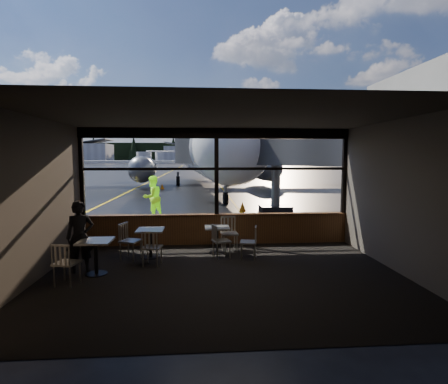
{
  "coord_description": "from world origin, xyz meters",
  "views": [
    {
      "loc": [
        -0.53,
        -10.47,
        2.62
      ],
      "look_at": [
        0.3,
        1.0,
        1.5
      ],
      "focal_mm": 28.0,
      "sensor_mm": 36.0,
      "label": 1
    }
  ],
  "objects": [
    {
      "name": "carpet_floor",
      "position": [
        0.0,
        -3.0,
        0.01
      ],
      "size": [
        8.0,
        6.0,
        0.01
      ],
      "primitive_type": "cube",
      "color": "black",
      "rests_on": "ground"
    },
    {
      "name": "wall_right",
      "position": [
        4.0,
        -3.0,
        1.75
      ],
      "size": [
        0.04,
        6.0,
        3.5
      ],
      "primitive_type": "cube",
      "color": "#514941",
      "rests_on": "ground"
    },
    {
      "name": "cone_nose",
      "position": [
        1.62,
        6.52,
        0.24
      ],
      "size": [
        0.34,
        0.34,
        0.47
      ],
      "primitive_type": "cone",
      "color": "#E74807",
      "rests_on": "ground_plane"
    },
    {
      "name": "wall_back",
      "position": [
        0.0,
        -6.0,
        1.75
      ],
      "size": [
        8.0,
        0.04,
        3.5
      ],
      "primitive_type": "cube",
      "color": "#514941",
      "rests_on": "ground"
    },
    {
      "name": "ceiling",
      "position": [
        0.0,
        -3.0,
        3.5
      ],
      "size": [
        8.0,
        6.0,
        0.04
      ],
      "primitive_type": "cube",
      "color": "#38332D",
      "rests_on": "ground"
    },
    {
      "name": "window_header",
      "position": [
        0.0,
        0.0,
        3.35
      ],
      "size": [
        8.0,
        0.18,
        0.3
      ],
      "primitive_type": "cube",
      "color": "black",
      "rests_on": "ground"
    },
    {
      "name": "chair_near_w",
      "position": [
        0.05,
        -1.54,
        0.45
      ],
      "size": [
        0.6,
        0.6,
        0.9
      ],
      "primitive_type": null,
      "rotation": [
        0.0,
        0.0,
        -1.3
      ],
      "color": "beige",
      "rests_on": "carpet_floor"
    },
    {
      "name": "mullion_left",
      "position": [
        -3.95,
        0.0,
        2.2
      ],
      "size": [
        0.12,
        0.12,
        2.6
      ],
      "primitive_type": "cube",
      "color": "black",
      "rests_on": "ground"
    },
    {
      "name": "chair_near_n",
      "position": [
        0.32,
        -0.8,
        0.48
      ],
      "size": [
        0.57,
        0.57,
        0.97
      ],
      "primitive_type": null,
      "rotation": [
        0.0,
        0.0,
        3.22
      ],
      "color": "beige",
      "rests_on": "carpet_floor"
    },
    {
      "name": "mullion_centre",
      "position": [
        0.0,
        0.0,
        2.2
      ],
      "size": [
        0.12,
        0.12,
        2.6
      ],
      "primitive_type": "cube",
      "color": "black",
      "rests_on": "ground"
    },
    {
      "name": "mullion_right",
      "position": [
        3.95,
        0.0,
        2.2
      ],
      "size": [
        0.12,
        0.12,
        2.6
      ],
      "primitive_type": "cube",
      "color": "black",
      "rests_on": "ground"
    },
    {
      "name": "fuel_tank_b",
      "position": [
        -20.0,
        182.0,
        3.0
      ],
      "size": [
        8.0,
        8.0,
        6.0
      ],
      "primitive_type": "cylinder",
      "color": "silver",
      "rests_on": "ground_plane"
    },
    {
      "name": "passenger",
      "position": [
        -3.26,
        -2.4,
        0.82
      ],
      "size": [
        0.7,
        0.58,
        1.65
      ],
      "primitive_type": "imported",
      "rotation": [
        0.0,
        0.0,
        0.36
      ],
      "color": "black",
      "rests_on": "carpet_floor"
    },
    {
      "name": "ground_crew",
      "position": [
        -2.53,
        4.67,
        0.93
      ],
      "size": [
        1.14,
        1.14,
        1.86
      ],
      "primitive_type": "imported",
      "rotation": [
        0.0,
        0.0,
        3.92
      ],
      "color": "#BFF219",
      "rests_on": "ground_plane"
    },
    {
      "name": "wall_left",
      "position": [
        -4.0,
        -3.0,
        1.75
      ],
      "size": [
        0.04,
        6.0,
        3.5
      ],
      "primitive_type": "cube",
      "color": "#514941",
      "rests_on": "ground"
    },
    {
      "name": "chair_near_e",
      "position": [
        0.74,
        -1.66,
        0.44
      ],
      "size": [
        0.56,
        0.56,
        0.88
      ],
      "primitive_type": null,
      "rotation": [
        0.0,
        0.0,
        1.37
      ],
      "color": "#BBB6A8",
      "rests_on": "carpet_floor"
    },
    {
      "name": "cafe_table_left",
      "position": [
        -2.85,
        -2.62,
        0.4
      ],
      "size": [
        0.72,
        0.72,
        0.79
      ],
      "primitive_type": null,
      "color": "gray",
      "rests_on": "carpet_floor"
    },
    {
      "name": "fuel_tank_c",
      "position": [
        -10.0,
        182.0,
        3.0
      ],
      "size": [
        8.0,
        8.0,
        6.0
      ],
      "primitive_type": "cylinder",
      "color": "silver",
      "rests_on": "ground_plane"
    },
    {
      "name": "cafe_table_near",
      "position": [
        -0.04,
        -1.02,
        0.37
      ],
      "size": [
        0.67,
        0.67,
        0.74
      ],
      "primitive_type": null,
      "color": "#A9A59C",
      "rests_on": "carpet_floor"
    },
    {
      "name": "treeline",
      "position": [
        0.0,
        210.0,
        6.0
      ],
      "size": [
        360.0,
        3.0,
        12.0
      ],
      "primitive_type": "cube",
      "color": "black",
      "rests_on": "ground_plane"
    },
    {
      "name": "window_sill",
      "position": [
        0.0,
        0.0,
        0.45
      ],
      "size": [
        8.0,
        0.28,
        0.9
      ],
      "primitive_type": "cube",
      "color": "#522F18",
      "rests_on": "ground"
    },
    {
      "name": "chair_mid_s",
      "position": [
        -1.68,
        -2.05,
        0.45
      ],
      "size": [
        0.58,
        0.58,
        0.9
      ],
      "primitive_type": null,
      "rotation": [
        0.0,
        0.0,
        -0.19
      ],
      "color": "beige",
      "rests_on": "carpet_floor"
    },
    {
      "name": "chair_left_s",
      "position": [
        -3.26,
        -3.24,
        0.46
      ],
      "size": [
        0.6,
        0.6,
        0.91
      ],
      "primitive_type": null,
      "rotation": [
        0.0,
        0.0,
        -0.23
      ],
      "color": "#BBB4A8",
      "rests_on": "carpet_floor"
    },
    {
      "name": "chair_mid_w",
      "position": [
        -2.3,
        -1.48,
        0.48
      ],
      "size": [
        0.67,
        0.67,
        0.96
      ],
      "primitive_type": null,
      "rotation": [
        0.0,
        0.0,
        -1.93
      ],
      "color": "#BAB4A8",
      "rests_on": "carpet_floor"
    },
    {
      "name": "cone_wing",
      "position": [
        -3.62,
        19.21,
        0.23
      ],
      "size": [
        0.34,
        0.34,
        0.47
      ],
      "primitive_type": "cone",
      "color": "#FF6508",
      "rests_on": "ground_plane"
    },
    {
      "name": "fuel_tank_a",
      "position": [
        -30.0,
        182.0,
        3.0
      ],
      "size": [
        8.0,
        8.0,
        6.0
      ],
      "primitive_type": "cylinder",
      "color": "silver",
      "rests_on": "ground_plane"
    },
    {
      "name": "ground_plane",
      "position": [
        0.0,
        120.0,
        0.0
      ],
      "size": [
        520.0,
        520.0,
        0.0
      ],
      "primitive_type": "plane",
      "color": "black",
      "rests_on": "ground"
    },
    {
      "name": "hangar_mid",
      "position": [
        0.0,
        185.0,
        5.0
      ],
      "size": [
        38.0,
        15.0,
        10.0
      ],
      "primitive_type": null,
      "color": "silver",
      "rests_on": "ground_plane"
    },
    {
      "name": "hangar_right",
      "position": [
        60.0,
        178.0,
        6.0
      ],
      "size": [
        50.0,
        20.0,
        12.0
      ],
      "primitive_type": null,
      "color": "silver",
      "rests_on": "ground_plane"
    },
    {
      "name": "hangar_left",
      "position": [
        -70.0,
        180.0,
        5.5
      ],
      "size": [
        45.0,
        18.0,
        11.0
      ],
      "primitive_type": null,
      "color": "silver",
      "rests_on": "ground_plane"
    },
    {
      "name": "airliner",
      "position": [
        0.04,
        22.28,
        5.93
      ],
      "size": [
        35.15,
        41.12,
        11.86
      ],
      "primitive_type": null,
      "rotation": [
        0.0,
        0.0,
        0.07
      ],
      "color": "white",
      "rests_on": "ground_plane"
    },
    {
      "name": "jet_bridge",
      "position": [
        3.6,
        5.5,
        2.37
      ],
      "size": [
        8.9,
        10.88,
        4.75
      ],
      "primitive_type": null,
      "color": "#2D2D2F",
      "rests_on": "ground_plane"
    },
    {
      "name": "window_transom",
      "position": [
        0.0,
        0.0,
        2.3
      ],
      "size": [
        8.0,
        0.1,
        0.08
      ],
      "primitive_type": "cube",
      "color": "black",
      "rests_on": "ground"
    },
    {
      "name": "cafe_table_mid",
      "position": [
        -1.81,
        -1.34,
        0.38
      ],
      "size": [
        0.69,
        0.69,
        0.76
      ],
      "primitive_type": null,
      "color": "#9F9992",
      "rests_on": "carpet_floor"
    }
  ]
}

